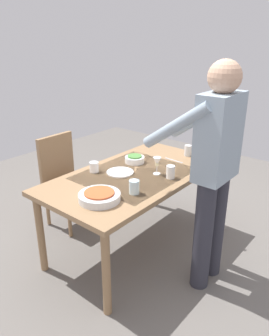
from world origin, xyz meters
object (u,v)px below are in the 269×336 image
at_px(dining_table, 134,181).
at_px(serving_bowl_pasta, 99,196).
at_px(dinner_plate_near, 120,172).
at_px(water_cup_near_left, 188,151).
at_px(side_bowl_salad, 135,159).
at_px(wine_bottle, 196,153).
at_px(water_cup_near_right, 94,167).
at_px(water_cup_far_left, 171,172).
at_px(wine_glass_left, 157,163).
at_px(chair_near, 64,175).
at_px(water_cup_far_right, 134,187).
at_px(person_server, 213,166).

height_order(dining_table, serving_bowl_pasta, serving_bowl_pasta).
bearing_deg(dinner_plate_near, serving_bowl_pasta, 25.58).
bearing_deg(water_cup_near_left, serving_bowl_pasta, 0.34).
bearing_deg(dining_table, side_bowl_salad, -140.59).
xyz_separation_m(serving_bowl_pasta, dinner_plate_near, (-0.47, -0.22, -0.03)).
distance_m(wine_bottle, water_cup_near_left, 0.25).
bearing_deg(water_cup_near_right, water_cup_near_left, 154.98).
xyz_separation_m(water_cup_far_left, serving_bowl_pasta, (0.65, -0.17, -0.02)).
xyz_separation_m(wine_glass_left, water_cup_near_right, (0.30, -0.44, -0.06)).
bearing_deg(dining_table, water_cup_near_left, 170.34).
bearing_deg(wine_glass_left, water_cup_near_right, -55.66).
relative_size(chair_near, side_bowl_salad, 5.06).
xyz_separation_m(water_cup_far_left, dinner_plate_near, (0.18, -0.39, -0.05)).
relative_size(dining_table, chair_near, 1.78).
xyz_separation_m(water_cup_near_right, water_cup_far_left, (-0.31, 0.58, 0.01)).
relative_size(chair_near, dinner_plate_near, 3.96).
relative_size(water_cup_far_right, side_bowl_salad, 0.58).
distance_m(dining_table, serving_bowl_pasta, 0.56).
bearing_deg(person_server, dinner_plate_near, -82.98).
xyz_separation_m(dining_table, water_cup_near_left, (-0.67, 0.11, 0.12)).
xyz_separation_m(water_cup_near_right, serving_bowl_pasta, (0.34, 0.41, -0.01)).
bearing_deg(chair_near, dinner_plate_near, 93.85).
bearing_deg(wine_bottle, person_server, 40.46).
relative_size(water_cup_near_left, serving_bowl_pasta, 0.35).
relative_size(serving_bowl_pasta, dinner_plate_near, 1.30).
distance_m(dining_table, wine_glass_left, 0.26).
distance_m(person_server, wine_bottle, 0.64).
height_order(dining_table, water_cup_near_right, water_cup_near_right).
xyz_separation_m(dining_table, dinner_plate_near, (0.07, -0.10, 0.08)).
xyz_separation_m(side_bowl_salad, dinner_plate_near, (0.27, 0.06, -0.03)).
bearing_deg(water_cup_far_right, water_cup_near_right, -100.53).
xyz_separation_m(wine_bottle, water_cup_far_left, (0.39, -0.00, -0.06)).
distance_m(chair_near, water_cup_far_right, 1.10).
bearing_deg(serving_bowl_pasta, side_bowl_salad, -158.73).
bearing_deg(wine_bottle, water_cup_near_right, -39.71).
distance_m(dining_table, chair_near, 0.84).
xyz_separation_m(water_cup_near_right, dinner_plate_near, (-0.12, 0.19, -0.04)).
height_order(chair_near, water_cup_near_right, chair_near).
bearing_deg(chair_near, water_cup_far_left, 101.90).
bearing_deg(person_server, dining_table, -87.57).
relative_size(person_server, water_cup_far_left, 15.78).
distance_m(dining_table, wine_bottle, 0.61).
height_order(chair_near, wine_glass_left, chair_near).
xyz_separation_m(water_cup_far_right, serving_bowl_pasta, (0.25, -0.12, -0.02)).
xyz_separation_m(chair_near, wine_bottle, (-0.62, 1.11, 0.31)).
height_order(side_bowl_salad, dinner_plate_near, side_bowl_salad).
height_order(person_server, dinner_plate_near, person_server).
distance_m(side_bowl_salad, dinner_plate_near, 0.28).
height_order(water_cup_near_left, serving_bowl_pasta, water_cup_near_left).
height_order(dining_table, wine_glass_left, wine_glass_left).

